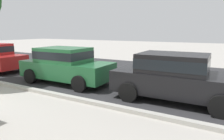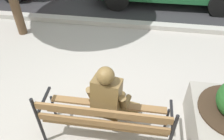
{
  "view_description": "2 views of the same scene",
  "coord_description": "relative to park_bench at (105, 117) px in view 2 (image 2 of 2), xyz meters",
  "views": [
    {
      "loc": [
        7.32,
        -2.1,
        2.28
      ],
      "look_at": [
        3.51,
        4.55,
        0.8
      ],
      "focal_mm": 32.68,
      "sensor_mm": 36.0,
      "label": 1
    },
    {
      "loc": [
        0.55,
        -2.1,
        3.16
      ],
      "look_at": [
        0.21,
        0.46,
        0.75
      ],
      "focal_mm": 37.61,
      "sensor_mm": 36.0,
      "label": 2
    }
  ],
  "objects": [
    {
      "name": "ground_plane",
      "position": [
        -0.21,
        0.25,
        -0.54
      ],
      "size": [
        80.0,
        80.0,
        0.0
      ],
      "primitive_type": "plane",
      "color": "#ADA8A0"
    },
    {
      "name": "park_bench",
      "position": [
        0.0,
        0.0,
        0.0
      ],
      "size": [
        1.8,
        0.54,
        0.95
      ],
      "color": "olive",
      "rests_on": "ground"
    },
    {
      "name": "bronze_statue_seated",
      "position": [
        0.06,
        0.21,
        0.12
      ],
      "size": [
        0.74,
        0.79,
        1.37
      ],
      "color": "brown",
      "rests_on": "ground"
    },
    {
      "name": "curb_stone",
      "position": [
        -0.21,
        3.15,
        -0.48
      ],
      "size": [
        60.0,
        0.2,
        0.12
      ],
      "primitive_type": "cube",
      "color": "#B2AFA8",
      "rests_on": "ground"
    }
  ]
}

